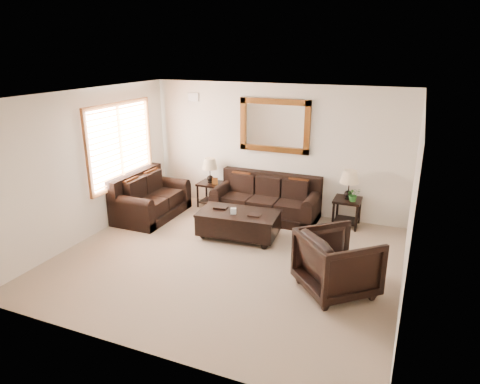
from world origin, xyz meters
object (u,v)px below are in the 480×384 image
at_px(end_table_left, 210,175).
at_px(sofa, 267,202).
at_px(coffee_table, 239,222).
at_px(armchair, 338,260).
at_px(loveseat, 149,200).
at_px(end_table_right, 348,190).

bearing_deg(end_table_left, sofa, -5.74).
height_order(coffee_table, armchair, armchair).
height_order(loveseat, coffee_table, loveseat).
bearing_deg(coffee_table, end_table_left, 128.22).
relative_size(loveseat, armchair, 1.64).
bearing_deg(sofa, armchair, -51.41).
bearing_deg(armchair, end_table_right, -35.97).
height_order(end_table_left, coffee_table, end_table_left).
relative_size(loveseat, end_table_left, 1.51).
distance_m(sofa, coffee_table, 1.20).
xyz_separation_m(end_table_right, coffee_table, (-1.76, -1.32, -0.43)).
relative_size(coffee_table, armchair, 1.53).
xyz_separation_m(end_table_right, armchair, (0.26, -2.50, -0.25)).
height_order(sofa, armchair, armchair).
height_order(loveseat, end_table_right, end_table_right).
distance_m(loveseat, end_table_left, 1.44).
distance_m(sofa, armchair, 3.04).
distance_m(sofa, end_table_right, 1.69).
height_order(loveseat, armchair, armchair).
bearing_deg(end_table_right, sofa, -175.57).
relative_size(sofa, coffee_table, 1.41).
xyz_separation_m(loveseat, coffee_table, (2.15, -0.28, -0.03)).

